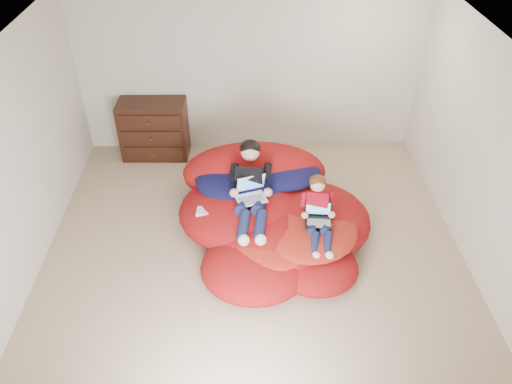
{
  "coord_description": "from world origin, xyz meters",
  "views": [
    {
      "loc": [
        -0.1,
        -4.36,
        4.22
      ],
      "look_at": [
        0.03,
        0.29,
        0.7
      ],
      "focal_mm": 35.0,
      "sensor_mm": 36.0,
      "label": 1
    }
  ],
  "objects_px": {
    "younger_boy": "(318,210)",
    "laptop_white": "(251,192)",
    "beanbag_pile": "(271,213)",
    "laptop_black": "(318,216)",
    "older_boy": "(251,183)",
    "dresser": "(154,129)"
  },
  "relations": [
    {
      "from": "younger_boy",
      "to": "laptop_white",
      "type": "relative_size",
      "value": 2.1
    },
    {
      "from": "beanbag_pile",
      "to": "laptop_black",
      "type": "bearing_deg",
      "value": -38.12
    },
    {
      "from": "older_boy",
      "to": "laptop_black",
      "type": "bearing_deg",
      "value": -31.79
    },
    {
      "from": "beanbag_pile",
      "to": "laptop_white",
      "type": "relative_size",
      "value": 6.02
    },
    {
      "from": "older_boy",
      "to": "dresser",
      "type": "bearing_deg",
      "value": 129.21
    },
    {
      "from": "younger_boy",
      "to": "older_boy",
      "type": "bearing_deg",
      "value": 150.49
    },
    {
      "from": "laptop_white",
      "to": "older_boy",
      "type": "bearing_deg",
      "value": 90.0
    },
    {
      "from": "dresser",
      "to": "laptop_black",
      "type": "distance_m",
      "value": 3.12
    },
    {
      "from": "dresser",
      "to": "younger_boy",
      "type": "xyz_separation_m",
      "value": [
        2.19,
        -2.18,
        0.16
      ]
    },
    {
      "from": "beanbag_pile",
      "to": "laptop_black",
      "type": "height_order",
      "value": "beanbag_pile"
    },
    {
      "from": "dresser",
      "to": "beanbag_pile",
      "type": "distance_m",
      "value": 2.47
    },
    {
      "from": "dresser",
      "to": "laptop_white",
      "type": "relative_size",
      "value": 2.43
    },
    {
      "from": "older_boy",
      "to": "laptop_black",
      "type": "height_order",
      "value": "older_boy"
    },
    {
      "from": "beanbag_pile",
      "to": "older_boy",
      "type": "distance_m",
      "value": 0.49
    },
    {
      "from": "dresser",
      "to": "younger_boy",
      "type": "distance_m",
      "value": 3.1
    },
    {
      "from": "dresser",
      "to": "older_boy",
      "type": "relative_size",
      "value": 0.8
    },
    {
      "from": "beanbag_pile",
      "to": "older_boy",
      "type": "height_order",
      "value": "older_boy"
    },
    {
      "from": "dresser",
      "to": "laptop_white",
      "type": "height_order",
      "value": "dresser"
    },
    {
      "from": "dresser",
      "to": "laptop_white",
      "type": "xyz_separation_m",
      "value": [
        1.43,
        -1.86,
        0.19
      ]
    },
    {
      "from": "younger_boy",
      "to": "laptop_white",
      "type": "height_order",
      "value": "younger_boy"
    },
    {
      "from": "beanbag_pile",
      "to": "laptop_white",
      "type": "distance_m",
      "value": 0.45
    },
    {
      "from": "dresser",
      "to": "laptop_white",
      "type": "distance_m",
      "value": 2.35
    }
  ]
}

